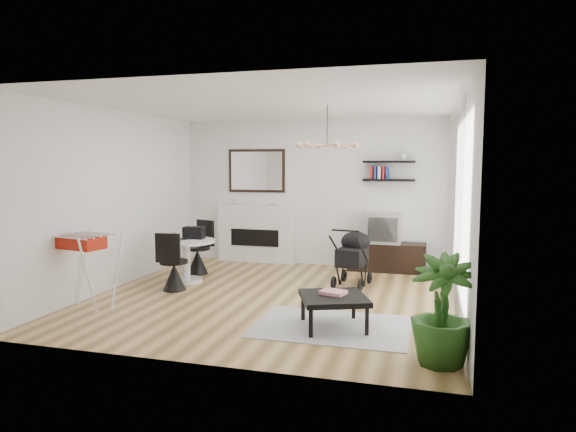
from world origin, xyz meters
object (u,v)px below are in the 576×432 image
(fireplace, at_px, (256,227))
(crt_tv, at_px, (384,228))
(dining_table, at_px, (186,254))
(tv_console, at_px, (387,257))
(drying_rack, at_px, (86,269))
(stroller, at_px, (353,260))
(potted_plant, at_px, (442,310))
(coffee_table, at_px, (334,299))

(fireplace, height_order, crt_tv, fireplace)
(crt_tv, height_order, dining_table, crt_tv)
(fireplace, xyz_separation_m, tv_console, (2.49, -0.17, -0.43))
(fireplace, xyz_separation_m, drying_rack, (-1.08, -3.62, -0.16))
(stroller, bearing_deg, fireplace, 154.74)
(dining_table, relative_size, stroller, 0.99)
(fireplace, xyz_separation_m, stroller, (2.08, -1.37, -0.28))
(tv_console, distance_m, drying_rack, 4.98)
(crt_tv, bearing_deg, fireplace, 175.98)
(tv_console, bearing_deg, fireplace, 176.15)
(fireplace, relative_size, crt_tv, 3.61)
(drying_rack, height_order, stroller, drying_rack)
(drying_rack, bearing_deg, tv_console, 55.29)
(stroller, distance_m, potted_plant, 3.20)
(crt_tv, xyz_separation_m, potted_plant, (0.91, -4.13, -0.24))
(crt_tv, height_order, potted_plant, potted_plant)
(dining_table, bearing_deg, potted_plant, -31.89)
(crt_tv, distance_m, coffee_table, 3.39)
(dining_table, height_order, stroller, stroller)
(crt_tv, bearing_deg, tv_console, 3.20)
(potted_plant, bearing_deg, crt_tv, 102.49)
(stroller, bearing_deg, drying_rack, -136.38)
(stroller, height_order, coffee_table, stroller)
(drying_rack, bearing_deg, dining_table, 83.38)
(dining_table, height_order, potted_plant, potted_plant)
(crt_tv, relative_size, coffee_table, 0.63)
(fireplace, xyz_separation_m, crt_tv, (2.44, -0.17, 0.08))
(dining_table, relative_size, coffee_table, 0.98)
(fireplace, distance_m, stroller, 2.50)
(crt_tv, distance_m, potted_plant, 4.24)
(drying_rack, bearing_deg, crt_tv, 55.73)
(dining_table, height_order, coffee_table, dining_table)
(stroller, bearing_deg, tv_console, 78.93)
(potted_plant, bearing_deg, tv_console, 101.70)
(tv_console, relative_size, stroller, 1.43)
(drying_rack, bearing_deg, potted_plant, 2.55)
(fireplace, height_order, potted_plant, fireplace)
(fireplace, bearing_deg, crt_tv, -4.02)
(crt_tv, height_order, coffee_table, crt_tv)
(fireplace, distance_m, drying_rack, 3.78)
(tv_console, xyz_separation_m, potted_plant, (0.86, -4.13, 0.28))
(drying_rack, relative_size, stroller, 1.06)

